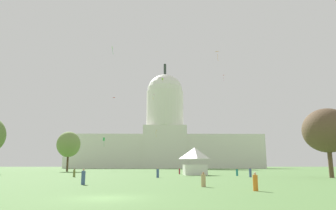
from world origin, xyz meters
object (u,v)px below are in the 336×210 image
object	(u,v)px
person_denim_near_tree_west	(158,173)
kite_magenta_high	(153,96)
tree_east_far	(327,131)
person_orange_front_left	(184,171)
person_denim_edge_west	(250,173)
capitol_building	(165,137)
person_teal_front_center	(237,172)
event_tent	(195,161)
kite_lime_high	(163,79)
kite_green_low	(104,140)
kite_red_mid	(115,99)
tree_west_mid	(69,144)
person_tan_front_right	(203,180)
kite_white_high	(112,48)
kite_gold_mid	(156,132)
person_denim_aisle_center	(83,177)
person_olive_lawn_far_right	(74,173)
person_orange_back_right	(255,182)
kite_orange_high	(217,53)
kite_pink_high	(224,77)
person_maroon_back_center	(179,171)

from	to	relation	value
person_denim_near_tree_west	kite_magenta_high	distance (m)	131.92
tree_east_far	person_orange_front_left	bearing A→B (deg)	132.76
person_orange_front_left	kite_magenta_high	distance (m)	109.40
person_orange_front_left	person_denim_edge_west	world-z (taller)	person_denim_edge_west
capitol_building	person_teal_front_center	bearing A→B (deg)	-84.43
event_tent	kite_lime_high	distance (m)	112.09
capitol_building	kite_green_low	xyz separation A→B (m)	(-24.46, -83.46, -8.42)
kite_lime_high	kite_red_mid	distance (m)	40.31
capitol_building	tree_west_mid	distance (m)	105.89
person_tan_front_right	person_denim_edge_west	bearing A→B (deg)	-116.52
event_tent	kite_red_mid	size ratio (longest dim) A/B	3.49
tree_east_far	kite_white_high	size ratio (longest dim) A/B	4.06
person_orange_front_left	kite_lime_high	bearing A→B (deg)	-39.45
kite_gold_mid	person_denim_aisle_center	bearing A→B (deg)	-147.21
person_denim_near_tree_west	kite_gold_mid	world-z (taller)	kite_gold_mid
person_olive_lawn_far_right	person_teal_front_center	xyz separation A→B (m)	(31.31, 5.90, 0.02)
capitol_building	kite_gold_mid	xyz separation A→B (m)	(-4.43, -56.27, -2.35)
person_olive_lawn_far_right	kite_gold_mid	size ratio (longest dim) A/B	0.42
person_denim_edge_west	person_orange_back_right	world-z (taller)	person_denim_edge_west
person_orange_front_left	kite_orange_high	bearing A→B (deg)	-62.96
person_orange_front_left	kite_red_mid	xyz separation A→B (m)	(-27.83, 62.26, 31.84)
person_denim_near_tree_west	kite_orange_high	distance (m)	95.41
event_tent	person_teal_front_center	xyz separation A→B (m)	(8.04, -5.46, -2.41)
person_olive_lawn_far_right	person_denim_edge_west	bearing A→B (deg)	178.73
event_tent	kite_pink_high	world-z (taller)	kite_pink_high
event_tent	person_maroon_back_center	world-z (taller)	event_tent
person_denim_aisle_center	person_olive_lawn_far_right	bearing A→B (deg)	132.96
person_orange_front_left	kite_lime_high	distance (m)	103.70
person_teal_front_center	kite_lime_high	size ratio (longest dim) A/B	0.69
person_maroon_back_center	kite_red_mid	size ratio (longest dim) A/B	0.88
person_denim_edge_west	kite_orange_high	world-z (taller)	kite_orange_high
kite_gold_mid	kite_lime_high	bearing A→B (deg)	27.85
capitol_building	tree_west_mid	bearing A→B (deg)	-108.40
person_tan_front_right	kite_pink_high	world-z (taller)	kite_pink_high
person_denim_aisle_center	kite_green_low	size ratio (longest dim) A/B	0.50
kite_white_high	event_tent	bearing A→B (deg)	-76.55
person_orange_back_right	kite_orange_high	xyz separation A→B (m)	(16.31, 105.40, 50.88)
event_tent	kite_pink_high	distance (m)	122.80
kite_pink_high	kite_orange_high	world-z (taller)	kite_pink_high
person_denim_edge_west	person_denim_aisle_center	distance (m)	32.94
person_tan_front_right	kite_orange_high	distance (m)	114.24
person_denim_near_tree_west	person_maroon_back_center	bearing A→B (deg)	-19.79
person_denim_near_tree_west	kite_red_mid	world-z (taller)	kite_red_mid
person_tan_front_right	person_teal_front_center	bearing A→B (deg)	-110.37
capitol_building	kite_pink_high	size ratio (longest dim) A/B	40.75
kite_red_mid	person_tan_front_right	bearing A→B (deg)	145.45
person_maroon_back_center	kite_orange_high	size ratio (longest dim) A/B	0.35
event_tent	kite_white_high	size ratio (longest dim) A/B	1.87
tree_west_mid	person_olive_lawn_far_right	distance (m)	51.50
kite_green_low	tree_east_far	bearing A→B (deg)	28.95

